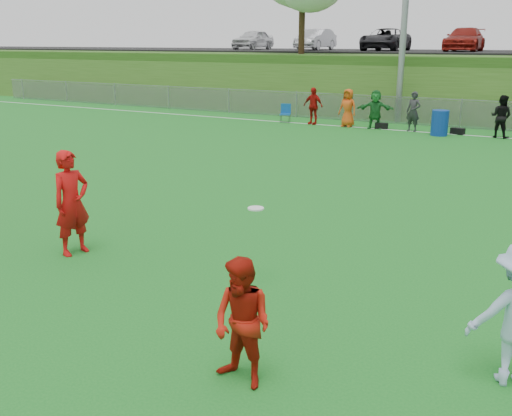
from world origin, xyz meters
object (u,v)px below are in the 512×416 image
Objects in this scene: player_red_center at (242,323)px; recycling_bin at (440,123)px; player_red_left at (72,203)px; frisbee at (256,208)px.

player_red_center is 1.47× the size of recycling_bin.
player_red_left is at bearing 165.82° from player_red_center.
player_red_left is 1.27× the size of player_red_center.
frisbee is at bearing 125.54° from player_red_center.
frisbee reaches higher than recycling_bin.
player_red_center reaches higher than recycling_bin.
frisbee is (-1.20, 2.55, 0.50)m from player_red_center.
frisbee is 0.25× the size of recycling_bin.
player_red_left is 7.47× the size of frisbee.
player_red_center is at bearing -64.83° from frisbee.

